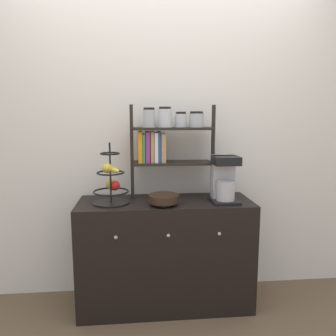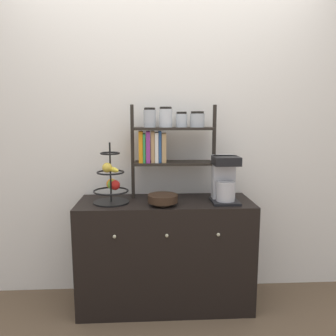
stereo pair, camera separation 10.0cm
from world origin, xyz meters
name	(u,v)px [view 1 (the left image)]	position (x,y,z in m)	size (l,w,h in m)	color
ground_plane	(168,321)	(0.00, 0.00, 0.00)	(12.00, 12.00, 0.00)	brown
wall_back	(162,130)	(0.00, 0.50, 1.30)	(7.00, 0.05, 2.60)	silver
sideboard	(165,253)	(0.00, 0.23, 0.40)	(1.26, 0.47, 0.80)	black
coffee_maker	(224,179)	(0.42, 0.19, 0.97)	(0.19, 0.22, 0.33)	black
fruit_stand	(111,184)	(-0.38, 0.21, 0.94)	(0.25, 0.25, 0.43)	black
wooden_bowl	(164,199)	(-0.02, 0.11, 0.85)	(0.21, 0.21, 0.07)	black
shelf_hutch	(165,139)	(0.01, 0.34, 1.25)	(0.63, 0.20, 0.69)	black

